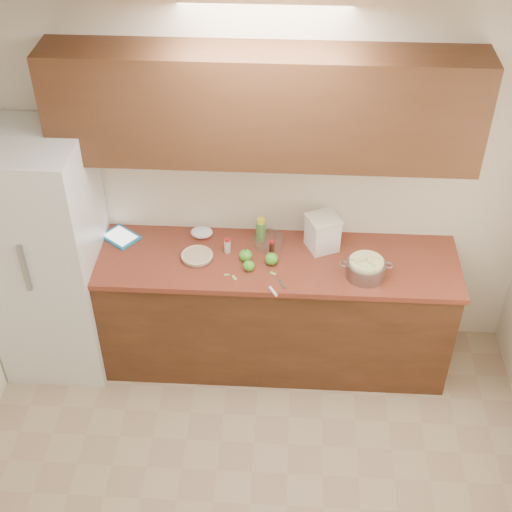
# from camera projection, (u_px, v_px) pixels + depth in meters

# --- Properties ---
(room_shell) EXTENTS (3.60, 3.60, 3.60)m
(room_shell) POSITION_uv_depth(u_px,v_px,m) (245.00, 393.00, 3.36)
(room_shell) COLOR tan
(room_shell) RESTS_ON ground
(counter_run) EXTENTS (2.64, 0.68, 0.92)m
(counter_run) POSITION_uv_depth(u_px,v_px,m) (261.00, 309.00, 5.03)
(counter_run) COLOR #592C19
(counter_run) RESTS_ON ground
(upper_cabinets) EXTENTS (2.60, 0.34, 0.70)m
(upper_cabinets) POSITION_uv_depth(u_px,v_px,m) (263.00, 107.00, 4.22)
(upper_cabinets) COLOR #502C18
(upper_cabinets) RESTS_ON room_shell
(fridge) EXTENTS (0.70, 0.70, 1.80)m
(fridge) POSITION_uv_depth(u_px,v_px,m) (47.00, 256.00, 4.79)
(fridge) COLOR silver
(fridge) RESTS_ON ground
(pie) EXTENTS (0.22, 0.22, 0.04)m
(pie) POSITION_uv_depth(u_px,v_px,m) (197.00, 256.00, 4.73)
(pie) COLOR silver
(pie) RESTS_ON counter_run
(colander) EXTENTS (0.34, 0.25, 0.13)m
(colander) POSITION_uv_depth(u_px,v_px,m) (366.00, 268.00, 4.57)
(colander) COLOR gray
(colander) RESTS_ON counter_run
(flour_canister) EXTENTS (0.26, 0.26, 0.25)m
(flour_canister) POSITION_uv_depth(u_px,v_px,m) (323.00, 232.00, 4.76)
(flour_canister) COLOR white
(flour_canister) RESTS_ON counter_run
(tablet) EXTENTS (0.30, 0.29, 0.02)m
(tablet) POSITION_uv_depth(u_px,v_px,m) (121.00, 237.00, 4.91)
(tablet) COLOR teal
(tablet) RESTS_ON counter_run
(paring_knife) EXTENTS (0.11, 0.18, 0.02)m
(paring_knife) POSITION_uv_depth(u_px,v_px,m) (274.00, 290.00, 4.48)
(paring_knife) COLOR gray
(paring_knife) RESTS_ON counter_run
(lemon_bottle) EXTENTS (0.07, 0.07, 0.18)m
(lemon_bottle) POSITION_uv_depth(u_px,v_px,m) (261.00, 230.00, 4.85)
(lemon_bottle) COLOR #4C8C38
(lemon_bottle) RESTS_ON counter_run
(cinnamon_shaker) EXTENTS (0.04, 0.04, 0.11)m
(cinnamon_shaker) POSITION_uv_depth(u_px,v_px,m) (227.00, 245.00, 4.77)
(cinnamon_shaker) COLOR beige
(cinnamon_shaker) RESTS_ON counter_run
(vanilla_bottle) EXTENTS (0.04, 0.04, 0.11)m
(vanilla_bottle) POSITION_uv_depth(u_px,v_px,m) (272.00, 247.00, 4.75)
(vanilla_bottle) COLOR black
(vanilla_bottle) RESTS_ON counter_run
(mixing_bowl) EXTENTS (0.20, 0.20, 0.07)m
(mixing_bowl) POSITION_uv_depth(u_px,v_px,m) (269.00, 241.00, 4.82)
(mixing_bowl) COLOR silver
(mixing_bowl) RESTS_ON counter_run
(paper_towel) EXTENTS (0.18, 0.16, 0.06)m
(paper_towel) POSITION_uv_depth(u_px,v_px,m) (202.00, 232.00, 4.92)
(paper_towel) COLOR white
(paper_towel) RESTS_ON counter_run
(apple_left) EXTENTS (0.09, 0.09, 0.10)m
(apple_left) POSITION_uv_depth(u_px,v_px,m) (246.00, 255.00, 4.70)
(apple_left) COLOR green
(apple_left) RESTS_ON counter_run
(apple_center) EXTENTS (0.09, 0.09, 0.10)m
(apple_center) POSITION_uv_depth(u_px,v_px,m) (271.00, 259.00, 4.67)
(apple_center) COLOR green
(apple_center) RESTS_ON counter_run
(apple_front) EXTENTS (0.07, 0.07, 0.09)m
(apple_front) POSITION_uv_depth(u_px,v_px,m) (249.00, 266.00, 4.63)
(apple_front) COLOR green
(apple_front) RESTS_ON counter_run
(peel_a) EXTENTS (0.04, 0.04, 0.00)m
(peel_a) POSITION_uv_depth(u_px,v_px,m) (273.00, 273.00, 4.62)
(peel_a) COLOR #90B357
(peel_a) RESTS_ON counter_run
(peel_b) EXTENTS (0.04, 0.02, 0.00)m
(peel_b) POSITION_uv_depth(u_px,v_px,m) (227.00, 275.00, 4.61)
(peel_b) COLOR #90B357
(peel_b) RESTS_ON counter_run
(peel_c) EXTENTS (0.04, 0.05, 0.00)m
(peel_c) POSITION_uv_depth(u_px,v_px,m) (234.00, 277.00, 4.59)
(peel_c) COLOR #90B357
(peel_c) RESTS_ON counter_run
(peel_d) EXTENTS (0.05, 0.05, 0.00)m
(peel_d) POSITION_uv_depth(u_px,v_px,m) (245.00, 263.00, 4.71)
(peel_d) COLOR #90B357
(peel_d) RESTS_ON counter_run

